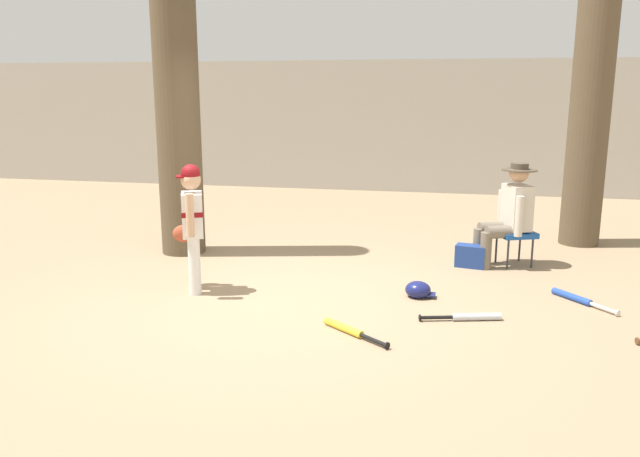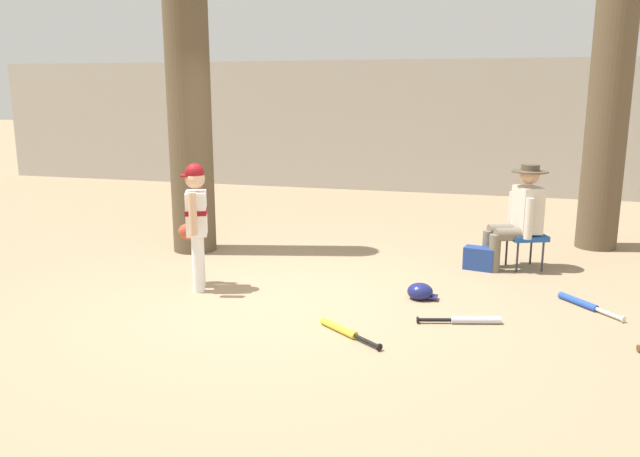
% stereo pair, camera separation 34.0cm
% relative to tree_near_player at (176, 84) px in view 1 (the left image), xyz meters
% --- Properties ---
extents(ground_plane, '(60.00, 60.00, 0.00)m').
position_rel_tree_near_player_xyz_m(ground_plane, '(1.66, -1.63, -2.08)').
color(ground_plane, '#937A5B').
extents(concrete_back_wall, '(18.00, 0.36, 2.58)m').
position_rel_tree_near_player_xyz_m(concrete_back_wall, '(1.66, 5.57, -0.79)').
color(concrete_back_wall, '#ADA89E').
rests_on(concrete_back_wall, ground).
extents(tree_near_player, '(0.86, 0.86, 5.03)m').
position_rel_tree_near_player_xyz_m(tree_near_player, '(0.00, 0.00, 0.00)').
color(tree_near_player, brown).
rests_on(tree_near_player, ground).
extents(tree_behind_spectator, '(0.81, 0.81, 5.53)m').
position_rel_tree_near_player_xyz_m(tree_behind_spectator, '(4.98, 1.53, 0.27)').
color(tree_behind_spectator, brown).
rests_on(tree_behind_spectator, ground).
extents(young_ballplayer, '(0.46, 0.55, 1.31)m').
position_rel_tree_near_player_xyz_m(young_ballplayer, '(0.77, -1.47, -1.33)').
color(young_ballplayer, white).
rests_on(young_ballplayer, ground).
extents(folding_stool, '(0.52, 0.52, 0.41)m').
position_rel_tree_near_player_xyz_m(folding_stool, '(4.05, 0.24, -1.71)').
color(folding_stool, '#194C9E').
rests_on(folding_stool, ground).
extents(seated_spectator, '(0.67, 0.55, 1.20)m').
position_rel_tree_near_player_xyz_m(seated_spectator, '(3.96, 0.20, -1.44)').
color(seated_spectator, '#6B6051').
rests_on(seated_spectator, ground).
extents(handbag_beside_stool, '(0.37, 0.24, 0.26)m').
position_rel_tree_near_player_xyz_m(handbag_beside_stool, '(3.55, 0.04, -1.95)').
color(handbag_beside_stool, navy).
rests_on(handbag_beside_stool, ground).
extents(bat_aluminum_silver, '(0.73, 0.25, 0.07)m').
position_rel_tree_near_player_xyz_m(bat_aluminum_silver, '(3.52, -1.75, -2.05)').
color(bat_aluminum_silver, '#B7BCC6').
rests_on(bat_aluminum_silver, ground).
extents(bat_blue_youth, '(0.53, 0.62, 0.07)m').
position_rel_tree_near_player_xyz_m(bat_blue_youth, '(4.54, -1.01, -2.05)').
color(bat_blue_youth, '#2347AD').
rests_on(bat_blue_youth, ground).
extents(bat_yellow_trainer, '(0.63, 0.50, 0.07)m').
position_rel_tree_near_player_xyz_m(bat_yellow_trainer, '(2.51, -2.28, -2.05)').
color(bat_yellow_trainer, yellow).
rests_on(bat_yellow_trainer, ground).
extents(batting_helmet_navy, '(0.30, 0.23, 0.17)m').
position_rel_tree_near_player_xyz_m(batting_helmet_navy, '(3.03, -1.19, -2.00)').
color(batting_helmet_navy, navy).
rests_on(batting_helmet_navy, ground).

